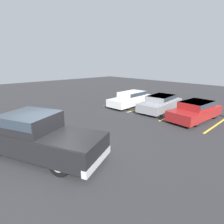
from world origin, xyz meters
The scene contains 10 objects.
ground_plane centered at (0.00, 0.00, 0.00)m, with size 60.00×60.00×0.00m, color #2D2D30.
stall_stripe_a centered at (-5.58, 9.27, 0.00)m, with size 0.12×4.29×0.01m, color yellow.
stall_stripe_b centered at (-2.70, 9.27, 0.00)m, with size 0.12×4.29×0.01m, color yellow.
stall_stripe_c centered at (0.17, 9.27, 0.00)m, with size 0.12×4.29×0.01m, color yellow.
stall_stripe_d centered at (3.05, 9.27, 0.00)m, with size 0.12×4.29×0.01m, color yellow.
pickup_truck centered at (-0.81, -0.45, 0.90)m, with size 6.00×4.19×1.82m.
parked_sedan_a centered at (-4.01, 9.10, 0.67)m, with size 2.03×4.83×1.25m.
parked_sedan_b centered at (-1.27, 9.53, 0.66)m, with size 2.19×4.62×1.24m.
parked_sedan_c centered at (1.62, 9.27, 0.67)m, with size 2.06×4.52×1.27m.
wheel_stop_curb centered at (-3.54, 11.95, 0.07)m, with size 1.97×0.20×0.14m, color #B7B2A8.
Camera 1 is at (6.19, -2.70, 3.83)m, focal length 28.00 mm.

